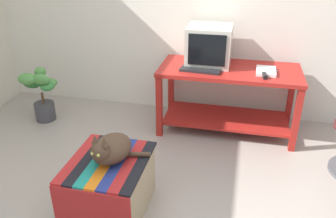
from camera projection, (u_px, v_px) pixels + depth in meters
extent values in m
cube|color=maroon|center=(159.00, 107.00, 3.56)|extent=(0.06, 0.06, 0.67)
cube|color=maroon|center=(296.00, 120.00, 3.30)|extent=(0.06, 0.06, 0.67)
cube|color=maroon|center=(291.00, 96.00, 3.80)|extent=(0.06, 0.06, 0.67)
cube|color=maroon|center=(171.00, 86.00, 4.07)|extent=(0.06, 0.06, 0.67)
cube|color=maroon|center=(226.00, 118.00, 3.77)|extent=(1.32, 0.57, 0.02)
cube|color=maroon|center=(230.00, 70.00, 3.53)|extent=(1.43, 0.67, 0.04)
cube|color=#BCB7A8|center=(208.00, 63.00, 3.65)|extent=(0.32, 0.30, 0.02)
cube|color=#BCB7A8|center=(209.00, 45.00, 3.57)|extent=(0.45, 0.43, 0.40)
cube|color=black|center=(207.00, 50.00, 3.37)|extent=(0.37, 0.01, 0.31)
cube|color=black|center=(200.00, 70.00, 3.44)|extent=(0.41, 0.18, 0.02)
cube|color=white|center=(266.00, 71.00, 3.40)|extent=(0.19, 0.26, 0.03)
cube|color=tan|center=(110.00, 186.00, 2.61)|extent=(0.53, 0.61, 0.42)
cube|color=#AD2323|center=(91.00, 212.00, 2.30)|extent=(0.56, 0.01, 0.34)
cube|color=#AD2323|center=(78.00, 157.00, 2.56)|extent=(0.08, 0.66, 0.02)
cube|color=black|center=(88.00, 159.00, 2.55)|extent=(0.08, 0.66, 0.02)
cube|color=#1E897A|center=(98.00, 160.00, 2.53)|extent=(0.08, 0.66, 0.02)
cube|color=orange|center=(108.00, 162.00, 2.52)|extent=(0.08, 0.66, 0.02)
cube|color=navy|center=(119.00, 163.00, 2.50)|extent=(0.08, 0.66, 0.02)
cube|color=#AD2323|center=(129.00, 165.00, 2.48)|extent=(0.08, 0.66, 0.02)
cube|color=black|center=(140.00, 166.00, 2.47)|extent=(0.08, 0.66, 0.02)
ellipsoid|color=#473323|center=(112.00, 149.00, 2.48)|extent=(0.32, 0.39, 0.19)
sphere|color=#473323|center=(101.00, 151.00, 2.36)|extent=(0.14, 0.14, 0.14)
cylinder|color=#473323|center=(132.00, 154.00, 2.55)|extent=(0.27, 0.09, 0.04)
cone|color=#473323|center=(95.00, 139.00, 2.33)|extent=(0.06, 0.06, 0.06)
cone|color=#473323|center=(105.00, 142.00, 2.30)|extent=(0.06, 0.06, 0.06)
sphere|color=#C6D151|center=(92.00, 154.00, 2.31)|extent=(0.02, 0.02, 0.02)
sphere|color=#C6D151|center=(98.00, 155.00, 2.29)|extent=(0.02, 0.02, 0.02)
cylinder|color=#3D3D42|center=(45.00, 111.00, 3.98)|extent=(0.22, 0.22, 0.21)
cylinder|color=brown|center=(43.00, 98.00, 3.91)|extent=(0.03, 0.03, 0.13)
ellipsoid|color=#38843D|center=(47.00, 86.00, 3.79)|extent=(0.16, 0.15, 0.10)
ellipsoid|color=#4C8E42|center=(50.00, 83.00, 3.90)|extent=(0.16, 0.16, 0.09)
ellipsoid|color=#4C8E42|center=(40.00, 72.00, 3.87)|extent=(0.13, 0.13, 0.11)
ellipsoid|color=#2D7033|center=(32.00, 83.00, 3.91)|extent=(0.21, 0.11, 0.11)
ellipsoid|color=#4C8E42|center=(27.00, 79.00, 3.73)|extent=(0.22, 0.16, 0.13)
ellipsoid|color=#4C8E42|center=(41.00, 79.00, 3.71)|extent=(0.21, 0.09, 0.12)
cube|color=black|center=(264.00, 76.00, 3.27)|extent=(0.05, 0.11, 0.04)
cylinder|color=#B7B7BC|center=(273.00, 72.00, 3.42)|extent=(0.11, 0.09, 0.01)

